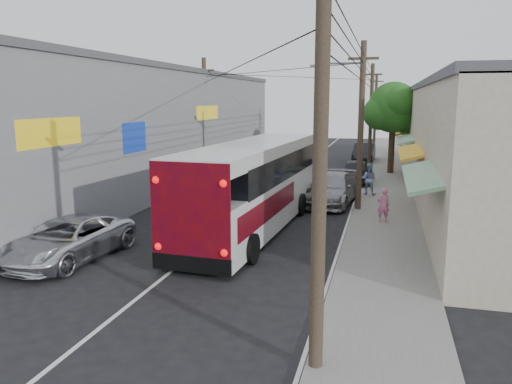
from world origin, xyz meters
TOP-DOWN VIEW (x-y plane):
  - ground at (0.00, 0.00)m, footprint 120.00×120.00m
  - sidewalk at (6.50, 20.00)m, footprint 3.00×80.00m
  - building_right at (10.99, 22.00)m, footprint 7.09×40.00m
  - building_left at (-8.50, 18.00)m, footprint 7.20×36.00m
  - utility_poles at (3.13, 20.33)m, footprint 11.80×45.28m
  - street_tree at (6.87, 26.02)m, footprint 4.40×4.00m
  - coach_bus at (1.21, 8.53)m, footprint 3.42×12.61m
  - jeepney at (-3.80, 2.92)m, footprint 2.77×5.26m
  - parked_suv at (3.80, 14.41)m, footprint 2.80×5.61m
  - parked_car_mid at (4.60, 21.15)m, footprint 1.97×4.56m
  - parked_car_far at (4.60, 33.22)m, footprint 1.86×5.00m
  - pedestrian_near at (6.39, 10.53)m, footprint 0.62×0.49m
  - pedestrian_far at (5.55, 16.91)m, footprint 0.94×0.78m

SIDE VIEW (x-z plane):
  - ground at x=0.00m, z-range 0.00..0.00m
  - sidewalk at x=6.50m, z-range 0.00..0.12m
  - jeepney at x=-3.80m, z-range 0.00..1.41m
  - parked_car_mid at x=4.60m, z-range 0.00..1.53m
  - parked_suv at x=3.80m, z-range 0.00..1.56m
  - parked_car_far at x=4.60m, z-range 0.00..1.63m
  - pedestrian_near at x=6.39m, z-range 0.12..1.61m
  - pedestrian_far at x=5.55m, z-range 0.12..1.86m
  - coach_bus at x=1.21m, z-range 0.06..3.66m
  - building_right at x=10.99m, z-range 0.03..6.28m
  - building_left at x=-8.50m, z-range 0.03..7.28m
  - utility_poles at x=3.13m, z-range 0.13..8.13m
  - street_tree at x=6.87m, z-range 1.37..7.97m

